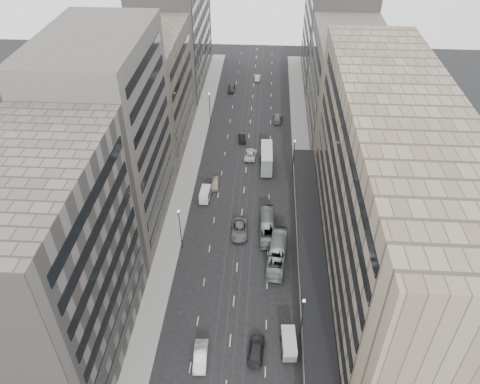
% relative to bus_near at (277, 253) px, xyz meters
% --- Properties ---
extents(ground, '(220.00, 220.00, 0.00)m').
position_rel_bus_near_xyz_m(ground, '(-6.55, -10.14, -1.54)').
color(ground, black).
rests_on(ground, ground).
extents(sidewalk_right, '(4.00, 125.00, 0.15)m').
position_rel_bus_near_xyz_m(sidewalk_right, '(5.45, 27.36, -1.47)').
color(sidewalk_right, gray).
rests_on(sidewalk_right, ground).
extents(sidewalk_left, '(4.00, 125.00, 0.15)m').
position_rel_bus_near_xyz_m(sidewalk_left, '(-18.55, 27.36, -1.47)').
color(sidewalk_left, gray).
rests_on(sidewalk_left, ground).
extents(department_store, '(19.20, 60.00, 30.00)m').
position_rel_bus_near_xyz_m(department_store, '(14.90, -2.14, 13.41)').
color(department_store, gray).
rests_on(department_store, ground).
extents(building_right_mid, '(15.00, 28.00, 24.00)m').
position_rel_bus_near_xyz_m(building_right_mid, '(14.95, 41.86, 10.46)').
color(building_right_mid, '#554E4A').
rests_on(building_right_mid, ground).
extents(building_right_far, '(15.00, 32.00, 28.00)m').
position_rel_bus_near_xyz_m(building_right_far, '(14.95, 71.86, 12.46)').
color(building_right_far, slate).
rests_on(building_right_far, ground).
extents(building_left_a, '(15.00, 28.00, 30.00)m').
position_rel_bus_near_xyz_m(building_left_a, '(-28.05, -18.14, 13.46)').
color(building_left_a, slate).
rests_on(building_left_a, ground).
extents(building_left_b, '(15.00, 26.00, 34.00)m').
position_rel_bus_near_xyz_m(building_left_b, '(-28.05, 8.86, 15.46)').
color(building_left_b, '#554E4A').
rests_on(building_left_b, ground).
extents(building_left_c, '(15.00, 28.00, 25.00)m').
position_rel_bus_near_xyz_m(building_left_c, '(-28.05, 35.86, 10.96)').
color(building_left_c, '#74675A').
rests_on(building_left_c, ground).
extents(building_left_d, '(15.00, 38.00, 28.00)m').
position_rel_bus_near_xyz_m(building_left_d, '(-28.05, 68.86, 12.46)').
color(building_left_d, slate).
rests_on(building_left_d, ground).
extents(lamp_right_near, '(0.44, 0.44, 8.32)m').
position_rel_bus_near_xyz_m(lamp_right_near, '(3.15, -15.14, 3.66)').
color(lamp_right_near, '#262628').
rests_on(lamp_right_near, ground).
extents(lamp_right_far, '(0.44, 0.44, 8.32)m').
position_rel_bus_near_xyz_m(lamp_right_far, '(3.15, 24.86, 3.66)').
color(lamp_right_far, '#262628').
rests_on(lamp_right_far, ground).
extents(lamp_left_near, '(0.44, 0.44, 8.32)m').
position_rel_bus_near_xyz_m(lamp_left_near, '(-16.25, 1.86, 3.66)').
color(lamp_left_near, '#262628').
rests_on(lamp_left_near, ground).
extents(lamp_left_far, '(0.44, 0.44, 8.32)m').
position_rel_bus_near_xyz_m(lamp_left_far, '(-16.25, 44.86, 3.66)').
color(lamp_left_far, '#262628').
rests_on(lamp_left_far, ground).
extents(bus_near, '(3.70, 11.27, 3.08)m').
position_rel_bus_near_xyz_m(bus_near, '(0.00, 0.00, 0.00)').
color(bus_near, gray).
rests_on(bus_near, ground).
extents(bus_far, '(2.47, 9.94, 2.76)m').
position_rel_bus_near_xyz_m(bus_far, '(-1.84, 6.66, -0.16)').
color(bus_far, gray).
rests_on(bus_far, ground).
extents(double_decker, '(2.73, 8.37, 4.55)m').
position_rel_bus_near_xyz_m(double_decker, '(-2.30, 26.91, 0.91)').
color(double_decker, slate).
rests_on(double_decker, ground).
extents(vw_microbus, '(2.32, 4.65, 2.45)m').
position_rel_bus_near_xyz_m(vw_microbus, '(1.54, -17.01, -0.18)').
color(vw_microbus, slate).
rests_on(vw_microbus, ground).
extents(panel_van, '(2.10, 3.97, 2.44)m').
position_rel_bus_near_xyz_m(panel_van, '(-13.86, 15.23, -0.19)').
color(panel_van, beige).
rests_on(panel_van, ground).
extents(sedan_1, '(1.99, 5.10, 1.65)m').
position_rel_bus_near_xyz_m(sedan_1, '(-10.27, -19.39, -0.71)').
color(sedan_1, beige).
rests_on(sedan_1, ground).
extents(sedan_2, '(3.09, 6.13, 1.66)m').
position_rel_bus_near_xyz_m(sedan_2, '(-6.67, 6.12, -0.71)').
color(sedan_2, slate).
rests_on(sedan_2, ground).
extents(sedan_3, '(2.54, 5.38, 1.52)m').
position_rel_bus_near_xyz_m(sedan_3, '(-2.86, -17.86, -0.78)').
color(sedan_3, black).
rests_on(sedan_3, ground).
extents(sedan_4, '(1.84, 4.29, 1.44)m').
position_rel_bus_near_xyz_m(sedan_4, '(-12.43, 19.80, -0.82)').
color(sedan_4, '#ABA18E').
rests_on(sedan_4, ground).
extents(sedan_5, '(2.05, 4.51, 1.44)m').
position_rel_bus_near_xyz_m(sedan_5, '(-8.08, 37.83, -0.82)').
color(sedan_5, black).
rests_on(sedan_5, ground).
extents(sedan_6, '(2.80, 5.47, 1.48)m').
position_rel_bus_near_xyz_m(sedan_6, '(-5.83, 30.91, -0.80)').
color(sedan_6, silver).
rests_on(sedan_6, ground).
extents(sedan_7, '(2.61, 5.30, 1.48)m').
position_rel_bus_near_xyz_m(sedan_7, '(0.09, 47.61, -0.80)').
color(sedan_7, '#545456').
rests_on(sedan_7, ground).
extents(sedan_8, '(2.18, 4.92, 1.65)m').
position_rel_bus_near_xyz_m(sedan_8, '(-12.49, 63.87, -0.72)').
color(sedan_8, '#28292B').
rests_on(sedan_8, ground).
extents(sedan_9, '(1.67, 4.15, 1.34)m').
position_rel_bus_near_xyz_m(sedan_9, '(-5.55, 71.68, -0.87)').
color(sedan_9, '#A7A08A').
rests_on(sedan_9, ground).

